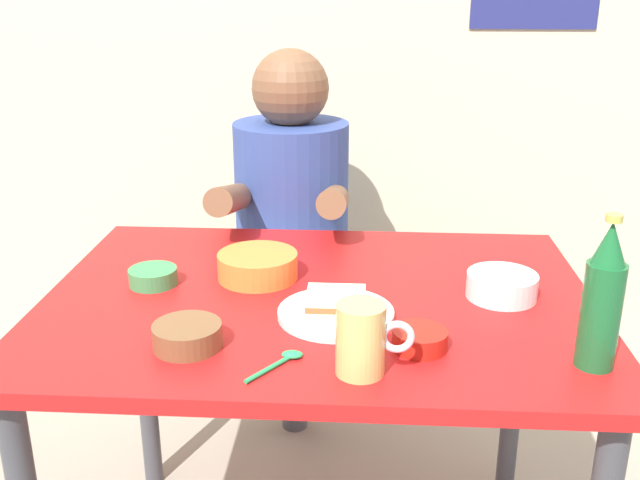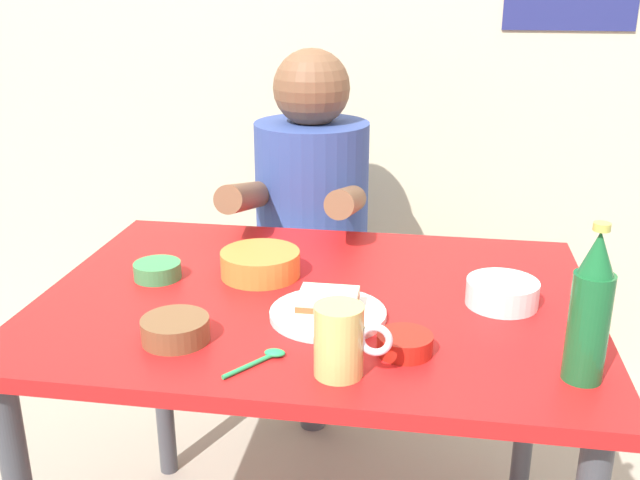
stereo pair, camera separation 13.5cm
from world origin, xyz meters
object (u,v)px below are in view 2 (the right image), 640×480
dining_table (316,336)px  beer_bottle (590,311)px  person_seated (311,195)px  sandwich (328,302)px  beer_mug (340,341)px  stool (313,326)px  plate_orange (328,314)px  sambal_bowl_red (405,343)px

dining_table → beer_bottle: 0.58m
person_seated → sandwich: (0.16, -0.72, 0.01)m
beer_mug → dining_table: bearing=106.6°
dining_table → beer_mug: bearing=-73.4°
stool → person_seated: (0.00, -0.01, 0.42)m
person_seated → sandwich: 0.73m
plate_orange → sandwich: bearing=0.0°
stool → sandwich: (0.16, -0.73, 0.42)m
sambal_bowl_red → beer_mug: bearing=-138.4°
stool → plate_orange: size_ratio=2.05×
stool → plate_orange: (0.16, -0.73, 0.40)m
stool → sambal_bowl_red: 0.99m
stool → beer_bottle: beer_bottle is taller
stool → sambal_bowl_red: size_ratio=4.69×
stool → person_seated: 0.42m
plate_orange → beer_mug: bearing=-76.0°
beer_bottle → sambal_bowl_red: (-0.28, 0.04, -0.10)m
plate_orange → sandwich: 0.02m
sandwich → sambal_bowl_red: (0.15, -0.11, -0.01)m
stool → plate_orange: plate_orange is taller
plate_orange → dining_table: bearing=111.6°
sandwich → beer_bottle: (0.43, -0.15, 0.09)m
dining_table → person_seated: size_ratio=1.53×
sandwich → dining_table: bearing=111.6°
beer_mug → sandwich: bearing=104.0°
person_seated → dining_table: bearing=-79.3°
person_seated → sandwich: size_ratio=6.54×
beer_bottle → sambal_bowl_red: bearing=171.9°
sandwich → beer_mug: 0.21m
stool → sambal_bowl_red: (0.31, -0.84, 0.41)m
sandwich → beer_bottle: beer_bottle is taller
dining_table → sambal_bowl_red: 0.31m
beer_bottle → sambal_bowl_red: size_ratio=2.73×
plate_orange → sambal_bowl_red: size_ratio=2.29×
stool → beer_mug: bearing=-77.5°
stool → person_seated: bearing=-90.0°
dining_table → stool: bearing=100.5°
beer_mug → beer_bottle: 0.39m
plate_orange → beer_mug: 0.21m
dining_table → plate_orange: bearing=-68.4°
plate_orange → beer_mug: (0.05, -0.20, 0.05)m
dining_table → person_seated: person_seated is taller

